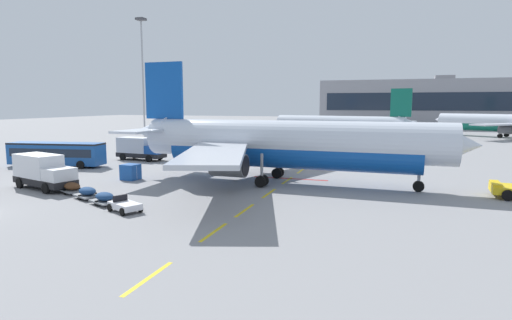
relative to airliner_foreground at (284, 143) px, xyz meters
The scene contains 12 objects.
ground 30.40m from the airliner_foreground, 43.16° to the left, with size 400.00×400.00×0.00m, color gray.
apron_paint_markings 18.99m from the airliner_foreground, 90.04° to the left, with size 8.00×97.01×0.01m.
airliner_foreground is the anchor object (origin of this frame).
airliner_mid_left 80.13m from the airliner_foreground, 65.31° to the left, with size 28.81×27.18×10.67m.
airliner_far_center 46.44m from the airliner_foreground, 90.29° to the left, with size 30.18×29.51×10.65m.
apron_shuttle_bus 30.00m from the airliner_foreground, behind, with size 12.29×4.43×3.00m.
catering_truck 22.72m from the airliner_foreground, 154.90° to the right, with size 7.39×4.28×3.14m.
fuel_service_truck 25.87m from the airliner_foreground, 155.64° to the left, with size 7.21×3.23×3.14m.
baggage_train 17.91m from the airliner_foreground, 134.28° to the right, with size 11.08×6.38×1.14m.
uld_cargo_container 16.19m from the airliner_foreground, 168.85° to the right, with size 1.73×1.70×1.60m.
apron_light_mast_near 60.05m from the airliner_foreground, 135.82° to the left, with size 1.80×1.80×25.99m.
terminal_satellite 115.57m from the airliner_foreground, 81.96° to the left, with size 60.41×23.49×17.13m.
Camera 1 is at (28.27, -20.78, 7.78)m, focal length 29.74 mm.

